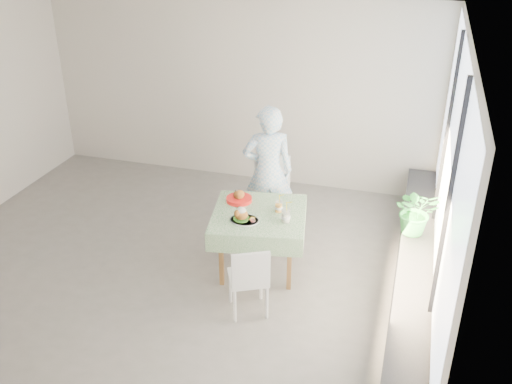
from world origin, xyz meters
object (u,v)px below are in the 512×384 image
(chair_far, at_px, (273,210))
(juice_cup_orange, at_px, (279,207))
(potted_plant, at_px, (417,211))
(cafe_table, at_px, (259,234))
(diner, at_px, (268,172))
(chair_near, at_px, (248,291))
(main_dish, at_px, (243,217))

(chair_far, bearing_deg, juice_cup_orange, -70.89)
(juice_cup_orange, distance_m, potted_plant, 1.56)
(cafe_table, height_order, potted_plant, potted_plant)
(diner, height_order, juice_cup_orange, diner)
(cafe_table, bearing_deg, diner, 98.47)
(chair_near, bearing_deg, juice_cup_orange, 84.64)
(diner, xyz_separation_m, main_dish, (0.00, -1.05, -0.08))
(chair_near, xyz_separation_m, potted_plant, (1.59, 1.29, 0.53))
(diner, distance_m, potted_plant, 1.87)
(cafe_table, height_order, main_dish, main_dish)
(juice_cup_orange, xyz_separation_m, potted_plant, (1.51, 0.38, -0.02))
(chair_near, height_order, juice_cup_orange, juice_cup_orange)
(juice_cup_orange, bearing_deg, diner, 114.33)
(chair_far, relative_size, potted_plant, 1.77)
(chair_near, xyz_separation_m, juice_cup_orange, (0.08, 0.90, 0.55))
(cafe_table, bearing_deg, main_dish, -118.16)
(chair_far, bearing_deg, chair_near, -83.63)
(cafe_table, distance_m, main_dish, 0.42)
(diner, xyz_separation_m, potted_plant, (1.84, -0.34, -0.09))
(main_dish, distance_m, potted_plant, 1.97)
(cafe_table, xyz_separation_m, juice_cup_orange, (0.21, 0.09, 0.34))
(juice_cup_orange, bearing_deg, chair_near, -95.36)
(main_dish, relative_size, potted_plant, 0.58)
(chair_far, relative_size, main_dish, 3.07)
(cafe_table, bearing_deg, chair_far, 94.31)
(juice_cup_orange, height_order, potted_plant, potted_plant)
(diner, height_order, main_dish, diner)
(cafe_table, distance_m, potted_plant, 1.81)
(diner, height_order, potted_plant, diner)
(chair_far, distance_m, chair_near, 1.71)
(potted_plant, bearing_deg, main_dish, -159.04)
(diner, bearing_deg, main_dish, 68.91)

